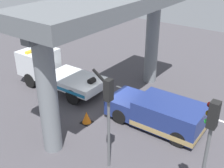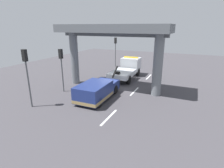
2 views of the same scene
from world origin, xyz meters
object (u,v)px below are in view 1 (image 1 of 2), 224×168
(traffic_light_far, at_px, (108,106))
(traffic_cone_orange, at_px, (87,118))
(towed_van_green, at_px, (159,114))
(traffic_light_near, at_px, (209,137))
(tow_truck_white, at_px, (53,70))

(traffic_light_far, xyz_separation_m, traffic_cone_orange, (2.98, -1.94, -2.77))
(towed_van_green, bearing_deg, traffic_light_near, 132.50)
(tow_truck_white, bearing_deg, traffic_light_far, 152.49)
(tow_truck_white, distance_m, traffic_cone_orange, 5.22)
(tow_truck_white, bearing_deg, towed_van_green, -179.89)
(towed_van_green, bearing_deg, tow_truck_white, 0.11)
(towed_van_green, height_order, traffic_light_far, traffic_light_far)
(traffic_light_far, bearing_deg, traffic_cone_orange, -33.05)
(traffic_light_far, bearing_deg, tow_truck_white, -27.51)
(towed_van_green, distance_m, traffic_cone_orange, 3.93)
(towed_van_green, distance_m, traffic_light_near, 6.04)
(tow_truck_white, xyz_separation_m, towed_van_green, (-8.01, -0.02, -0.42))
(tow_truck_white, height_order, towed_van_green, tow_truck_white)
(tow_truck_white, relative_size, traffic_light_far, 1.72)
(tow_truck_white, relative_size, towed_van_green, 1.39)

